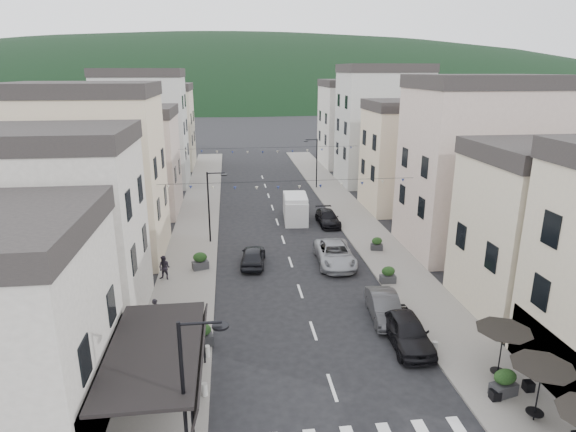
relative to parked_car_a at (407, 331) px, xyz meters
The scene contains 26 objects.
sidewalk_left 25.96m from the parked_car_a, 117.80° to the left, with size 4.00×76.00×0.12m, color slate.
sidewalk_right 23.15m from the parked_car_a, 82.80° to the left, with size 4.00×76.00×0.12m, color slate.
hill_backdrop 290.99m from the parked_car_a, 90.91° to the left, with size 640.00×360.00×70.00m, color black.
boutique_awning 12.73m from the parked_car_a, 161.14° to the right, with size 3.77×7.50×3.28m.
buildings_row_left 34.89m from the parked_car_a, 123.64° to the left, with size 10.20×54.16×14.00m.
buildings_row_right 29.79m from the parked_car_a, 70.23° to the left, with size 10.20×54.16×14.50m.
cafe_terrace 7.14m from the parked_car_a, 63.61° to the right, with size 2.50×8.10×2.53m.
streetlamp_left_near 12.91m from the parked_car_a, 145.93° to the right, with size 1.70×0.56×6.00m.
streetlamp_left_far 20.11m from the parked_car_a, 121.58° to the left, with size 1.70×0.56×6.00m.
streetlamp_right_far 35.09m from the parked_car_a, 88.00° to the left, with size 1.70×0.56×6.00m.
bollards 5.82m from the parked_car_a, 142.36° to the right, with size 11.66×10.26×0.60m.
bunting_near 14.57m from the parked_car_a, 109.55° to the left, with size 19.00×0.28×0.62m.
bunting_far 29.71m from the parked_car_a, 99.03° to the left, with size 19.00×0.28×0.62m.
parked_car_a is the anchor object (origin of this frame).
parked_car_b 2.87m from the parked_car_a, 95.85° to the left, with size 1.54×4.42×1.46m, color #343437.
parked_car_c 11.31m from the parked_car_a, 97.01° to the left, with size 2.60×5.63×1.57m, color #92949A.
parked_car_d 20.62m from the parked_car_a, 90.00° to the left, with size 1.81×4.45×1.29m, color black.
parked_car_e 13.88m from the parked_car_a, 122.22° to the left, with size 1.70×4.22×1.44m, color black.
delivery_van 22.59m from the parked_car_a, 97.14° to the left, with size 2.51×5.49×2.56m.
pedestrian_a 13.56m from the parked_car_a, 166.42° to the left, with size 0.62×0.41×1.70m, color black.
pedestrian_b 16.62m from the parked_car_a, 144.44° to the left, with size 0.82×0.64×1.69m, color #25202A.
planter_la 10.65m from the parked_car_a, behind, with size 1.20×0.81×1.24m.
planter_lb 15.84m from the parked_car_a, 135.07° to the left, with size 1.26×0.94×1.26m.
planter_ra 5.34m from the parked_car_a, 59.44° to the right, with size 1.26×0.89×1.27m.
planter_rb 7.46m from the parked_car_a, 79.17° to the left, with size 1.03×0.58×1.15m.
planter_rc 13.59m from the parked_car_a, 79.52° to the left, with size 1.02×0.69×1.05m.
Camera 1 is at (-4.25, -12.22, 13.82)m, focal length 30.00 mm.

